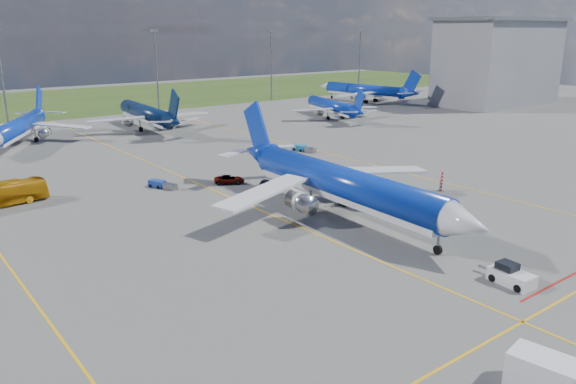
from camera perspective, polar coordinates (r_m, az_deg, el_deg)
ground at (r=60.69m, az=6.24°, el=-5.68°), size 400.00×400.00×0.00m
grass_strip at (r=195.60m, az=-26.12°, el=7.94°), size 400.00×80.00×0.01m
taxiway_lines at (r=81.81m, az=-7.21°, el=0.09°), size 60.25×160.00×0.02m
floodlight_masts at (r=158.49m, az=-19.92°, el=11.64°), size 202.20×0.50×22.70m
terminal_building at (r=188.59m, az=20.56°, el=12.31°), size 42.00×22.00×26.00m
warning_post at (r=83.99m, az=15.34°, el=1.11°), size 0.50×0.50×3.00m
bg_jet_nnw at (r=127.02m, az=-25.52°, el=4.39°), size 44.37×47.80×10.05m
bg_jet_n at (r=137.04m, az=-14.08°, el=6.24°), size 33.79×42.53×10.52m
bg_jet_ne at (r=150.38m, az=4.45°, el=7.52°), size 34.36×39.95×8.94m
bg_jet_ene at (r=185.62m, az=7.71°, el=9.06°), size 36.20×44.56×10.69m
main_airliner at (r=70.81m, az=5.48°, el=-2.42°), size 37.19×47.62×12.05m
pushback_tug at (r=55.91m, az=21.68°, el=-7.91°), size 2.35×5.67×1.90m
service_van at (r=40.99m, az=25.56°, el=-16.78°), size 3.47×6.07×2.51m
apron_bus at (r=83.06m, az=-27.05°, el=-0.22°), size 11.54×3.86×3.15m
service_car_b at (r=85.52m, az=-5.99°, el=1.27°), size 4.99×4.14×1.27m
service_car_c at (r=82.55m, az=-2.43°, el=0.76°), size 4.03×3.81×1.15m
baggage_tug_w at (r=85.88m, az=7.05°, el=1.19°), size 2.91×4.62×1.01m
baggage_tug_c at (r=84.75m, az=-12.71°, el=0.72°), size 2.92×4.78×1.05m
baggage_tug_e at (r=107.98m, az=1.56°, el=4.42°), size 2.40×5.05×1.10m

